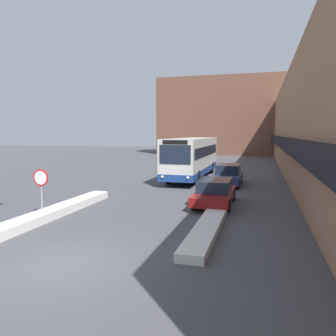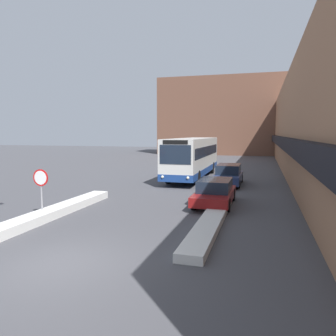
# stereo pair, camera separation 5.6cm
# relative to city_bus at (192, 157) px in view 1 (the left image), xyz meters

# --- Properties ---
(ground_plane) EXTENTS (160.00, 160.00, 0.00)m
(ground_plane) POSITION_rel_city_bus_xyz_m (0.12, -19.40, -1.84)
(ground_plane) COLOR #47474C
(building_row_right) EXTENTS (5.50, 60.00, 9.11)m
(building_row_right) POSITION_rel_city_bus_xyz_m (10.09, 4.60, 2.70)
(building_row_right) COLOR #996B4C
(building_row_right) RESTS_ON ground_plane
(building_backdrop_far) EXTENTS (26.00, 8.00, 13.74)m
(building_backdrop_far) POSITION_rel_city_bus_xyz_m (0.12, 33.61, 5.03)
(building_backdrop_far) COLOR brown
(building_backdrop_far) RESTS_ON ground_plane
(snow_bank_left) EXTENTS (0.90, 9.11, 0.39)m
(snow_bank_left) POSITION_rel_city_bus_xyz_m (-3.48, -14.54, -1.64)
(snow_bank_left) COLOR silver
(snow_bank_left) RESTS_ON ground_plane
(snow_bank_right) EXTENTS (0.90, 9.14, 0.30)m
(snow_bank_right) POSITION_rel_city_bus_xyz_m (3.72, -13.84, -1.69)
(snow_bank_right) COLOR silver
(snow_bank_right) RESTS_ON ground_plane
(city_bus) EXTENTS (2.54, 11.90, 3.39)m
(city_bus) POSITION_rel_city_bus_xyz_m (0.00, 0.00, 0.00)
(city_bus) COLOR silver
(city_bus) RESTS_ON ground_plane
(parked_car_front) EXTENTS (1.90, 4.54, 1.37)m
(parked_car_front) POSITION_rel_city_bus_xyz_m (3.32, -10.13, -1.14)
(parked_car_front) COLOR maroon
(parked_car_front) RESTS_ON ground_plane
(parked_car_middle) EXTENTS (1.92, 4.74, 1.51)m
(parked_car_middle) POSITION_rel_city_bus_xyz_m (3.32, -2.92, -1.09)
(parked_car_middle) COLOR navy
(parked_car_middle) RESTS_ON ground_plane
(stop_sign) EXTENTS (0.76, 0.08, 2.22)m
(stop_sign) POSITION_rel_city_bus_xyz_m (-3.78, -15.03, -0.23)
(stop_sign) COLOR gray
(stop_sign) RESTS_ON ground_plane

